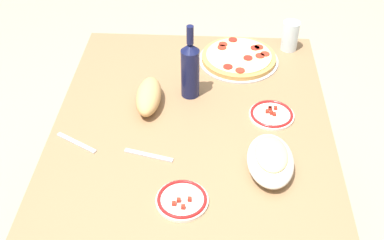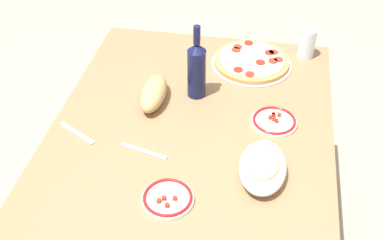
# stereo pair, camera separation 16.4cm
# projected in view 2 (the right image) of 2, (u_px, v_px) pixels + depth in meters

# --- Properties ---
(dining_table) EXTENTS (1.25, 0.99, 0.74)m
(dining_table) POSITION_uv_depth(u_px,v_px,m) (192.00, 150.00, 1.80)
(dining_table) COLOR #93704C
(dining_table) RESTS_ON ground
(pepperoni_pizza) EXTENTS (0.34, 0.34, 0.03)m
(pepperoni_pizza) POSITION_uv_depth(u_px,v_px,m) (252.00, 61.00, 2.02)
(pepperoni_pizza) COLOR #B7B7BC
(pepperoni_pizza) RESTS_ON dining_table
(baked_pasta_dish) EXTENTS (0.24, 0.15, 0.08)m
(baked_pasta_dish) POSITION_uv_depth(u_px,v_px,m) (263.00, 166.00, 1.52)
(baked_pasta_dish) COLOR white
(baked_pasta_dish) RESTS_ON dining_table
(wine_bottle) EXTENTS (0.07, 0.07, 0.30)m
(wine_bottle) POSITION_uv_depth(u_px,v_px,m) (197.00, 69.00, 1.80)
(wine_bottle) COLOR #141942
(wine_bottle) RESTS_ON dining_table
(water_glass) EXTENTS (0.07, 0.07, 0.13)m
(water_glass) POSITION_uv_depth(u_px,v_px,m) (307.00, 43.00, 2.04)
(water_glass) COLOR silver
(water_glass) RESTS_ON dining_table
(side_plate_near) EXTENTS (0.16, 0.16, 0.02)m
(side_plate_near) POSITION_uv_depth(u_px,v_px,m) (168.00, 198.00, 1.46)
(side_plate_near) COLOR white
(side_plate_near) RESTS_ON dining_table
(side_plate_far) EXTENTS (0.16, 0.16, 0.02)m
(side_plate_far) POSITION_uv_depth(u_px,v_px,m) (274.00, 121.00, 1.74)
(side_plate_far) COLOR white
(side_plate_far) RESTS_ON dining_table
(bread_loaf) EXTENTS (0.22, 0.09, 0.08)m
(bread_loaf) POSITION_uv_depth(u_px,v_px,m) (154.00, 93.00, 1.81)
(bread_loaf) COLOR tan
(bread_loaf) RESTS_ON dining_table
(fork_left) EXTENTS (0.10, 0.16, 0.00)m
(fork_left) POSITION_uv_depth(u_px,v_px,m) (77.00, 133.00, 1.70)
(fork_left) COLOR #B7B7BC
(fork_left) RESTS_ON dining_table
(fork_right) EXTENTS (0.06, 0.17, 0.00)m
(fork_right) POSITION_uv_depth(u_px,v_px,m) (144.00, 151.00, 1.63)
(fork_right) COLOR #B7B7BC
(fork_right) RESTS_ON dining_table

